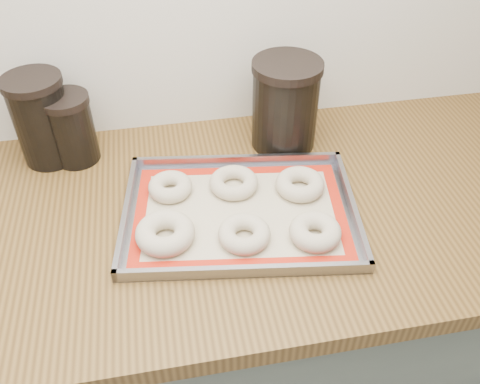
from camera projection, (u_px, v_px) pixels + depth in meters
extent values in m
cube|color=#5C6659|center=(204.00, 340.00, 1.34)|extent=(3.00, 0.65, 0.86)
cube|color=brown|center=(194.00, 217.00, 1.04)|extent=(3.06, 0.68, 0.04)
cube|color=gray|center=(240.00, 214.00, 1.02)|extent=(0.50, 0.39, 0.00)
cube|color=gray|center=(237.00, 160.00, 1.13)|extent=(0.46, 0.07, 0.02)
cube|color=gray|center=(244.00, 271.00, 0.89)|extent=(0.46, 0.07, 0.02)
cube|color=gray|center=(126.00, 213.00, 1.00)|extent=(0.06, 0.33, 0.02)
cube|color=gray|center=(352.00, 206.00, 1.02)|extent=(0.06, 0.33, 0.02)
cube|color=#C6B793|center=(240.00, 213.00, 1.02)|extent=(0.46, 0.35, 0.00)
cube|color=red|center=(237.00, 171.00, 1.12)|extent=(0.42, 0.08, 0.00)
cube|color=red|center=(243.00, 263.00, 0.91)|extent=(0.42, 0.08, 0.00)
cube|color=red|center=(140.00, 215.00, 1.01)|extent=(0.06, 0.25, 0.00)
cube|color=red|center=(339.00, 209.00, 1.02)|extent=(0.06, 0.25, 0.00)
torus|color=beige|center=(165.00, 233.00, 0.95)|extent=(0.12, 0.12, 0.04)
torus|color=beige|center=(244.00, 234.00, 0.95)|extent=(0.10, 0.10, 0.03)
torus|color=beige|center=(315.00, 232.00, 0.95)|extent=(0.10, 0.10, 0.04)
torus|color=beige|center=(170.00, 187.00, 1.05)|extent=(0.12, 0.12, 0.03)
torus|color=beige|center=(234.00, 183.00, 1.06)|extent=(0.12, 0.12, 0.03)
torus|color=beige|center=(300.00, 184.00, 1.06)|extent=(0.13, 0.13, 0.03)
cylinder|color=black|center=(43.00, 123.00, 1.10)|extent=(0.12, 0.12, 0.18)
cylinder|color=black|center=(31.00, 81.00, 1.04)|extent=(0.13, 0.13, 0.02)
cylinder|color=black|center=(72.00, 132.00, 1.11)|extent=(0.10, 0.10, 0.14)
cylinder|color=black|center=(64.00, 100.00, 1.06)|extent=(0.10, 0.10, 0.02)
cylinder|color=black|center=(285.00, 109.00, 1.14)|extent=(0.15, 0.15, 0.19)
cylinder|color=black|center=(288.00, 66.00, 1.08)|extent=(0.15, 0.15, 0.02)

